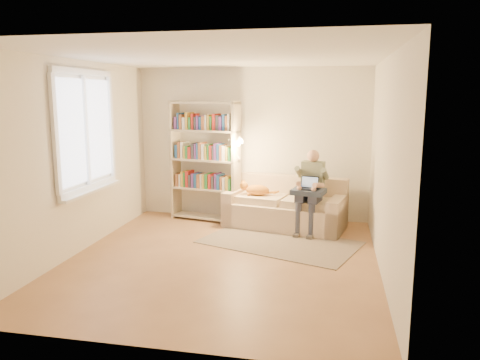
% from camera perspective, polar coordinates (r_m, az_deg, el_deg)
% --- Properties ---
extents(floor, '(4.50, 4.50, 0.00)m').
position_cam_1_polar(floor, '(6.24, -2.19, -9.67)').
color(floor, '#936642').
rests_on(floor, ground).
extents(ceiling, '(4.00, 4.50, 0.02)m').
position_cam_1_polar(ceiling, '(5.89, -2.37, 14.85)').
color(ceiling, white).
rests_on(ceiling, wall_back).
extents(wall_left, '(0.02, 4.50, 2.60)m').
position_cam_1_polar(wall_left, '(6.69, -19.20, 2.58)').
color(wall_left, silver).
rests_on(wall_left, floor).
extents(wall_right, '(0.02, 4.50, 2.60)m').
position_cam_1_polar(wall_right, '(5.79, 17.32, 1.58)').
color(wall_right, silver).
rests_on(wall_right, floor).
extents(wall_back, '(4.00, 0.02, 2.60)m').
position_cam_1_polar(wall_back, '(8.12, 1.48, 4.41)').
color(wall_back, silver).
rests_on(wall_back, floor).
extents(wall_front, '(4.00, 0.02, 2.60)m').
position_cam_1_polar(wall_front, '(3.81, -10.28, -2.44)').
color(wall_front, silver).
rests_on(wall_front, floor).
extents(window, '(0.12, 1.52, 1.69)m').
position_cam_1_polar(window, '(6.82, -18.00, 3.43)').
color(window, white).
rests_on(window, wall_left).
extents(sofa, '(2.04, 1.23, 0.81)m').
position_cam_1_polar(sofa, '(7.70, 5.56, -3.56)').
color(sofa, beige).
rests_on(sofa, floor).
extents(person, '(0.44, 0.60, 1.30)m').
position_cam_1_polar(person, '(7.35, 8.60, -0.75)').
color(person, gray).
rests_on(person, sofa).
extents(cat, '(0.60, 0.28, 0.22)m').
position_cam_1_polar(cat, '(7.67, 2.06, -1.17)').
color(cat, orange).
rests_on(cat, sofa).
extents(blanket, '(0.56, 0.49, 0.08)m').
position_cam_1_polar(blanket, '(7.27, 7.89, -1.35)').
color(blanket, '#283246').
rests_on(blanket, person).
extents(laptop, '(0.31, 0.28, 0.24)m').
position_cam_1_polar(laptop, '(7.26, 7.93, -0.66)').
color(laptop, black).
rests_on(laptop, blanket).
extents(bookshelf, '(1.34, 0.64, 2.04)m').
position_cam_1_polar(bookshelf, '(7.96, -4.29, 3.02)').
color(bookshelf, '#BDAE8F').
rests_on(bookshelf, floor).
extents(rug, '(2.50, 1.95, 0.01)m').
position_cam_1_polar(rug, '(6.94, 4.84, -7.58)').
color(rug, gray).
rests_on(rug, floor).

